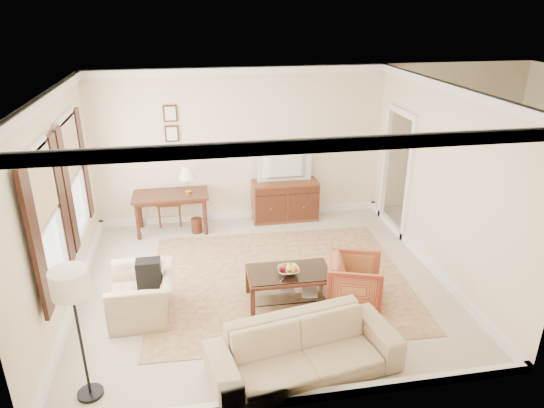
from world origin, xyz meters
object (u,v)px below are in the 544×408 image
object	(u,v)px
coffee_table	(289,278)
sofa	(305,342)
writing_desk	(171,199)
tv	(286,157)
club_armchair	(142,288)
sideboard	(285,201)
striped_armchair	(355,279)

from	to	relation	value
coffee_table	sofa	size ratio (longest dim) A/B	0.54
writing_desk	tv	world-z (taller)	tv
writing_desk	club_armchair	world-z (taller)	club_armchair
sideboard	tv	distance (m)	0.89
coffee_table	club_armchair	xyz separation A→B (m)	(-2.00, 0.03, 0.05)
coffee_table	striped_armchair	size ratio (longest dim) A/B	1.55
sideboard	striped_armchair	bearing A→B (deg)	-82.34
coffee_table	sofa	world-z (taller)	sofa
sideboard	sofa	world-z (taller)	sofa
tv	sofa	bearing A→B (deg)	81.52
tv	sofa	xyz separation A→B (m)	(-0.63, -4.23, -0.85)
striped_armchair	sideboard	bearing A→B (deg)	26.17
coffee_table	striped_armchair	world-z (taller)	striped_armchair
writing_desk	sideboard	world-z (taller)	sideboard
writing_desk	striped_armchair	xyz separation A→B (m)	(2.56, -2.81, -0.25)
tv	striped_armchair	world-z (taller)	tv
sideboard	club_armchair	bearing A→B (deg)	-132.02
writing_desk	club_armchair	distance (m)	2.65
writing_desk	coffee_table	size ratio (longest dim) A/B	1.16
coffee_table	sofa	bearing A→B (deg)	-94.85
sideboard	tv	size ratio (longest dim) A/B	1.27
sideboard	coffee_table	distance (m)	2.86
tv	coffee_table	bearing A→B (deg)	79.69
coffee_table	club_armchair	world-z (taller)	club_armchair
writing_desk	tv	distance (m)	2.26
coffee_table	sofa	distance (m)	1.44
sideboard	club_armchair	distance (m)	3.75
club_armchair	sofa	distance (m)	2.38
striped_armchair	club_armchair	xyz separation A→B (m)	(-2.91, 0.19, 0.05)
club_armchair	tv	bearing A→B (deg)	137.75
club_armchair	striped_armchair	bearing A→B (deg)	86.18
sideboard	tv	xyz separation A→B (m)	(0.00, -0.02, 0.89)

